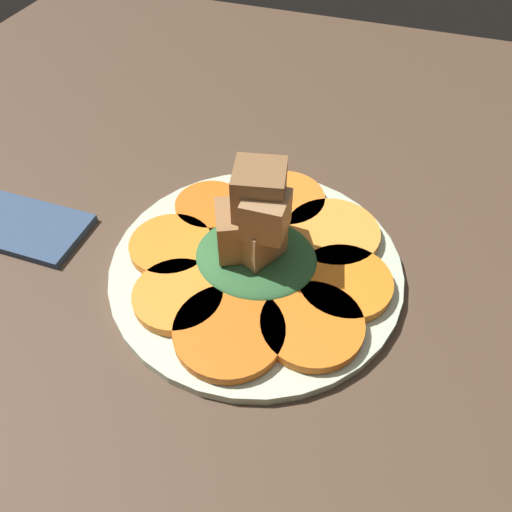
% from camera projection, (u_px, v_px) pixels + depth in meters
% --- Properties ---
extents(table_slab, '(1.20, 1.20, 0.02)m').
position_uv_depth(table_slab, '(256.00, 277.00, 0.49)').
color(table_slab, '#4C3828').
rests_on(table_slab, ground).
extents(plate, '(0.28, 0.28, 0.01)m').
position_uv_depth(plate, '(256.00, 267.00, 0.48)').
color(plate, beige).
rests_on(plate, table_slab).
extents(carrot_slice_0, '(0.09, 0.09, 0.01)m').
position_uv_depth(carrot_slice_0, '(229.00, 331.00, 0.41)').
color(carrot_slice_0, orange).
rests_on(carrot_slice_0, plate).
extents(carrot_slice_1, '(0.09, 0.09, 0.01)m').
position_uv_depth(carrot_slice_1, '(312.00, 325.00, 0.42)').
color(carrot_slice_1, orange).
rests_on(carrot_slice_1, plate).
extents(carrot_slice_2, '(0.09, 0.09, 0.01)m').
position_uv_depth(carrot_slice_2, '(344.00, 283.00, 0.45)').
color(carrot_slice_2, orange).
rests_on(carrot_slice_2, plate).
extents(carrot_slice_3, '(0.09, 0.09, 0.01)m').
position_uv_depth(carrot_slice_3, '(333.00, 233.00, 0.49)').
color(carrot_slice_3, orange).
rests_on(carrot_slice_3, plate).
extents(carrot_slice_4, '(0.09, 0.09, 0.01)m').
position_uv_depth(carrot_slice_4, '(283.00, 199.00, 0.53)').
color(carrot_slice_4, orange).
rests_on(carrot_slice_4, plate).
extents(carrot_slice_5, '(0.07, 0.07, 0.01)m').
position_uv_depth(carrot_slice_5, '(210.00, 206.00, 0.52)').
color(carrot_slice_5, orange).
rests_on(carrot_slice_5, plate).
extents(carrot_slice_6, '(0.08, 0.08, 0.01)m').
position_uv_depth(carrot_slice_6, '(171.00, 245.00, 0.48)').
color(carrot_slice_6, orange).
rests_on(carrot_slice_6, plate).
extents(carrot_slice_7, '(0.08, 0.08, 0.01)m').
position_uv_depth(carrot_slice_7, '(178.00, 296.00, 0.44)').
color(carrot_slice_7, orange).
rests_on(carrot_slice_7, plate).
extents(center_pile, '(0.11, 0.10, 0.10)m').
position_uv_depth(center_pile, '(255.00, 231.00, 0.45)').
color(center_pile, '#2D6033').
rests_on(center_pile, plate).
extents(fork, '(0.17, 0.05, 0.00)m').
position_uv_depth(fork, '(287.00, 219.00, 0.51)').
color(fork, '#B2B2B7').
rests_on(fork, plate).
extents(napkin, '(0.12, 0.07, 0.01)m').
position_uv_depth(napkin, '(26.00, 227.00, 0.51)').
color(napkin, '#334766').
rests_on(napkin, table_slab).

